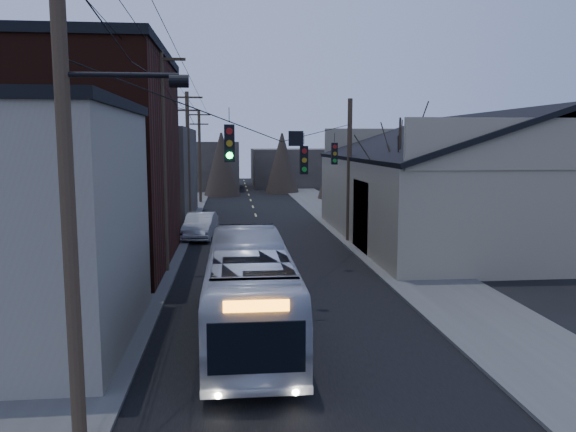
{
  "coord_description": "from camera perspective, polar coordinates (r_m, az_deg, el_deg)",
  "views": [
    {
      "loc": [
        -1.97,
        -7.73,
        5.99
      ],
      "look_at": [
        0.31,
        14.73,
        3.0
      ],
      "focal_mm": 35.0,
      "sensor_mm": 36.0,
      "label": 1
    }
  ],
  "objects": [
    {
      "name": "road_surface",
      "position": [
        38.25,
        -2.77,
        -1.46
      ],
      "size": [
        9.0,
        110.0,
        0.02
      ],
      "primitive_type": "cube",
      "color": "black",
      "rests_on": "ground"
    },
    {
      "name": "sidewalk_left",
      "position": [
        38.46,
        -12.49,
        -1.51
      ],
      "size": [
        4.0,
        110.0,
        0.12
      ],
      "primitive_type": "cube",
      "color": "#474744",
      "rests_on": "ground"
    },
    {
      "name": "sidewalk_right",
      "position": [
        39.12,
        6.78,
        -1.23
      ],
      "size": [
        4.0,
        110.0,
        0.12
      ],
      "primitive_type": "cube",
      "color": "#474744",
      "rests_on": "ground"
    },
    {
      "name": "building_brick",
      "position": [
        28.89,
        -22.02,
        5.03
      ],
      "size": [
        10.0,
        12.0,
        10.0
      ],
      "primitive_type": "cube",
      "color": "black",
      "rests_on": "ground"
    },
    {
      "name": "building_left_far",
      "position": [
        44.44,
        -15.58,
        4.05
      ],
      "size": [
        9.0,
        14.0,
        7.0
      ],
      "primitive_type": "cube",
      "color": "#36312B",
      "rests_on": "ground"
    },
    {
      "name": "warehouse",
      "position": [
        36.14,
        18.71,
        1.92
      ],
      "size": [
        16.16,
        20.6,
        7.73
      ],
      "color": "gray",
      "rests_on": "ground"
    },
    {
      "name": "building_far_left",
      "position": [
        72.9,
        -8.99,
        5.1
      ],
      "size": [
        10.0,
        12.0,
        6.0
      ],
      "primitive_type": "cube",
      "color": "#36312B",
      "rests_on": "ground"
    },
    {
      "name": "building_far_right",
      "position": [
        78.32,
        0.79,
        4.99
      ],
      "size": [
        12.0,
        14.0,
        5.0
      ],
      "primitive_type": "cube",
      "color": "#36312B",
      "rests_on": "ground"
    },
    {
      "name": "bare_tree",
      "position": [
        29.09,
        11.16,
        2.69
      ],
      "size": [
        0.4,
        0.4,
        7.2
      ],
      "primitive_type": "cone",
      "color": "black",
      "rests_on": "ground"
    },
    {
      "name": "utility_lines",
      "position": [
        31.91,
        -7.89,
        5.61
      ],
      "size": [
        11.24,
        45.28,
        10.5
      ],
      "color": "#382B1E",
      "rests_on": "ground"
    },
    {
      "name": "bus",
      "position": [
        17.61,
        -3.92,
        -7.31
      ],
      "size": [
        2.53,
        10.64,
        2.96
      ],
      "primitive_type": "imported",
      "rotation": [
        0.0,
        0.0,
        3.14
      ],
      "color": "silver",
      "rests_on": "ground"
    },
    {
      "name": "parked_car",
      "position": [
        35.43,
        -8.9,
        -0.99
      ],
      "size": [
        2.15,
        4.94,
        1.58
      ],
      "primitive_type": "imported",
      "rotation": [
        0.0,
        0.0,
        -0.1
      ],
      "color": "#A3A6AA",
      "rests_on": "ground"
    }
  ]
}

